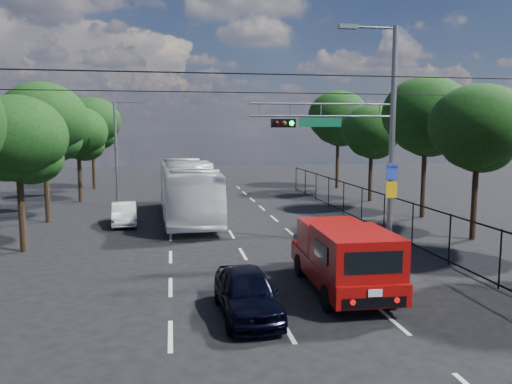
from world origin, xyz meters
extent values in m
plane|color=black|center=(0.00, 0.00, 0.00)|extent=(120.00, 120.00, 0.00)
cube|color=beige|center=(-3.00, 0.00, 0.01)|extent=(0.12, 2.00, 0.01)
cube|color=beige|center=(-3.00, 4.00, 0.01)|extent=(0.12, 2.00, 0.01)
cube|color=beige|center=(-3.00, 8.00, 0.01)|extent=(0.12, 2.00, 0.01)
cube|color=beige|center=(-3.00, 12.00, 0.01)|extent=(0.12, 2.00, 0.01)
cube|color=beige|center=(-3.00, 16.00, 0.01)|extent=(0.12, 2.00, 0.01)
cube|color=beige|center=(-3.00, 20.00, 0.01)|extent=(0.12, 2.00, 0.01)
cube|color=beige|center=(-3.00, 24.00, 0.01)|extent=(0.12, 2.00, 0.01)
cube|color=beige|center=(-3.00, 28.00, 0.01)|extent=(0.12, 2.00, 0.01)
cube|color=beige|center=(-3.00, 32.00, 0.01)|extent=(0.12, 2.00, 0.01)
cube|color=beige|center=(0.00, 0.00, 0.01)|extent=(0.12, 2.00, 0.01)
cube|color=beige|center=(0.00, 4.00, 0.01)|extent=(0.12, 2.00, 0.01)
cube|color=beige|center=(0.00, 8.00, 0.01)|extent=(0.12, 2.00, 0.01)
cube|color=beige|center=(0.00, 12.00, 0.01)|extent=(0.12, 2.00, 0.01)
cube|color=beige|center=(0.00, 16.00, 0.01)|extent=(0.12, 2.00, 0.01)
cube|color=beige|center=(0.00, 20.00, 0.01)|extent=(0.12, 2.00, 0.01)
cube|color=beige|center=(0.00, 24.00, 0.01)|extent=(0.12, 2.00, 0.01)
cube|color=beige|center=(0.00, 28.00, 0.01)|extent=(0.12, 2.00, 0.01)
cube|color=beige|center=(0.00, 32.00, 0.01)|extent=(0.12, 2.00, 0.01)
cube|color=beige|center=(3.00, 0.00, 0.01)|extent=(0.12, 2.00, 0.01)
cube|color=beige|center=(3.00, 4.00, 0.01)|extent=(0.12, 2.00, 0.01)
cube|color=beige|center=(3.00, 8.00, 0.01)|extent=(0.12, 2.00, 0.01)
cube|color=beige|center=(3.00, 12.00, 0.01)|extent=(0.12, 2.00, 0.01)
cube|color=beige|center=(3.00, 16.00, 0.01)|extent=(0.12, 2.00, 0.01)
cube|color=beige|center=(3.00, 20.00, 0.01)|extent=(0.12, 2.00, 0.01)
cube|color=beige|center=(3.00, 24.00, 0.01)|extent=(0.12, 2.00, 0.01)
cube|color=beige|center=(3.00, 28.00, 0.01)|extent=(0.12, 2.00, 0.01)
cube|color=beige|center=(3.00, 32.00, 0.01)|extent=(0.12, 2.00, 0.01)
cylinder|color=slate|center=(6.50, 8.00, 4.75)|extent=(0.24, 0.24, 9.50)
cylinder|color=slate|center=(5.50, 8.00, 9.40)|extent=(2.00, 0.10, 0.10)
cube|color=slate|center=(4.40, 8.00, 9.40)|extent=(0.80, 0.25, 0.18)
cylinder|color=slate|center=(3.40, 8.00, 6.25)|extent=(6.20, 0.08, 0.08)
cylinder|color=slate|center=(3.40, 8.00, 5.75)|extent=(6.20, 0.08, 0.08)
cube|color=black|center=(1.70, 8.00, 5.45)|extent=(1.00, 0.28, 0.35)
sphere|color=#3F0505|center=(1.38, 7.85, 5.45)|extent=(0.20, 0.20, 0.20)
sphere|color=#4C3805|center=(1.70, 7.85, 5.45)|extent=(0.20, 0.20, 0.20)
sphere|color=#0CE533|center=(2.02, 7.85, 5.45)|extent=(0.20, 0.20, 0.20)
cube|color=#0D5C39|center=(3.30, 8.00, 5.50)|extent=(1.80, 0.05, 0.40)
cube|color=blue|center=(6.48, 7.86, 3.40)|extent=(0.50, 0.04, 0.70)
cube|color=yellow|center=(6.48, 7.86, 2.60)|extent=(0.50, 0.04, 0.70)
cylinder|color=slate|center=(5.90, 8.00, 6.00)|extent=(0.05, 0.05, 0.50)
cylinder|color=slate|center=(4.60, 8.00, 6.00)|extent=(0.05, 0.05, 0.50)
cylinder|color=slate|center=(3.30, 8.00, 6.00)|extent=(0.05, 0.05, 0.50)
cylinder|color=slate|center=(2.00, 8.00, 6.00)|extent=(0.05, 0.05, 0.50)
cylinder|color=slate|center=(0.70, 8.00, 6.00)|extent=(0.05, 0.05, 0.50)
cylinder|color=slate|center=(-6.50, 22.00, 3.50)|extent=(0.18, 0.18, 7.00)
cylinder|color=slate|center=(-5.70, 22.00, 7.00)|extent=(1.60, 0.09, 0.09)
cube|color=slate|center=(-4.80, 22.00, 7.00)|extent=(0.60, 0.22, 0.15)
cylinder|color=black|center=(0.00, 6.00, 7.20)|extent=(22.00, 0.04, 0.04)
cylinder|color=black|center=(0.00, 9.50, 7.60)|extent=(22.00, 0.04, 0.04)
cylinder|color=black|center=(0.00, 11.00, 6.90)|extent=(22.00, 0.04, 0.04)
cube|color=black|center=(7.60, 12.00, 1.95)|extent=(0.04, 34.00, 0.06)
cube|color=black|center=(7.60, 12.00, 0.15)|extent=(0.04, 34.00, 0.06)
cylinder|color=black|center=(7.60, 2.00, 1.00)|extent=(0.06, 0.06, 2.00)
cylinder|color=black|center=(7.60, 5.00, 1.00)|extent=(0.06, 0.06, 2.00)
cylinder|color=black|center=(7.60, 8.00, 1.00)|extent=(0.06, 0.06, 2.00)
cylinder|color=black|center=(7.60, 11.00, 1.00)|extent=(0.06, 0.06, 2.00)
cylinder|color=black|center=(7.60, 14.00, 1.00)|extent=(0.06, 0.06, 2.00)
cylinder|color=black|center=(7.60, 17.00, 1.00)|extent=(0.06, 0.06, 2.00)
cylinder|color=black|center=(7.60, 20.00, 1.00)|extent=(0.06, 0.06, 2.00)
cylinder|color=black|center=(7.60, 23.00, 1.00)|extent=(0.06, 0.06, 2.00)
cylinder|color=black|center=(7.60, 26.00, 1.00)|extent=(0.06, 0.06, 2.00)
cylinder|color=black|center=(7.60, 29.00, 1.00)|extent=(0.06, 0.06, 2.00)
cylinder|color=black|center=(11.20, 9.00, 2.10)|extent=(0.28, 0.28, 4.20)
ellipsoid|color=black|center=(11.20, 9.00, 5.40)|extent=(4.50, 4.50, 3.83)
ellipsoid|color=black|center=(11.60, 9.30, 4.35)|extent=(3.00, 3.00, 2.40)
ellipsoid|color=black|center=(10.85, 8.80, 4.50)|extent=(2.85, 2.85, 2.28)
cylinder|color=black|center=(11.80, 15.00, 2.38)|extent=(0.28, 0.28, 4.76)
ellipsoid|color=black|center=(11.80, 15.00, 6.12)|extent=(5.10, 5.10, 4.33)
ellipsoid|color=black|center=(12.20, 15.30, 4.93)|extent=(3.40, 3.40, 2.72)
ellipsoid|color=black|center=(11.45, 14.80, 5.10)|extent=(3.23, 3.23, 2.58)
cylinder|color=black|center=(11.40, 22.00, 2.02)|extent=(0.28, 0.28, 4.03)
ellipsoid|color=black|center=(11.40, 22.00, 5.18)|extent=(4.32, 4.32, 3.67)
ellipsoid|color=black|center=(11.80, 22.30, 4.18)|extent=(2.88, 2.88, 2.30)
ellipsoid|color=black|center=(11.05, 21.80, 4.32)|extent=(2.74, 2.74, 2.19)
cylinder|color=black|center=(11.60, 30.00, 2.46)|extent=(0.28, 0.28, 4.93)
ellipsoid|color=black|center=(11.60, 30.00, 6.34)|extent=(5.28, 5.28, 4.49)
ellipsoid|color=black|center=(12.00, 30.30, 5.10)|extent=(3.52, 3.52, 2.82)
ellipsoid|color=black|center=(11.25, 29.80, 5.28)|extent=(3.34, 3.34, 2.68)
cylinder|color=black|center=(-9.20, 10.00, 1.90)|extent=(0.28, 0.28, 3.81)
ellipsoid|color=black|center=(-9.20, 10.00, 4.90)|extent=(4.08, 4.08, 3.47)
ellipsoid|color=black|center=(-8.80, 10.30, 3.94)|extent=(2.72, 2.72, 2.18)
ellipsoid|color=black|center=(-9.55, 9.80, 4.08)|extent=(2.58, 2.58, 2.07)
cylinder|color=black|center=(-9.80, 17.00, 2.24)|extent=(0.28, 0.28, 4.48)
ellipsoid|color=black|center=(-9.80, 17.00, 5.76)|extent=(4.80, 4.80, 4.08)
ellipsoid|color=black|center=(-9.40, 17.30, 4.64)|extent=(3.20, 3.20, 2.56)
ellipsoid|color=black|center=(-10.15, 16.80, 4.80)|extent=(3.04, 3.04, 2.43)
cylinder|color=black|center=(-9.40, 25.00, 1.96)|extent=(0.28, 0.28, 3.92)
ellipsoid|color=black|center=(-9.40, 25.00, 5.04)|extent=(4.20, 4.20, 3.57)
ellipsoid|color=black|center=(-9.00, 25.30, 4.06)|extent=(2.80, 2.80, 2.24)
ellipsoid|color=black|center=(-9.75, 24.80, 4.20)|extent=(2.66, 2.66, 2.13)
cylinder|color=black|center=(-9.60, 33.00, 2.30)|extent=(0.28, 0.28, 4.59)
ellipsoid|color=black|center=(-9.60, 33.00, 5.90)|extent=(4.92, 4.92, 4.18)
ellipsoid|color=black|center=(-9.20, 33.30, 4.76)|extent=(3.28, 3.28, 2.62)
ellipsoid|color=black|center=(-9.95, 32.80, 4.92)|extent=(3.12, 3.12, 2.49)
cylinder|color=black|center=(1.59, 4.54, 0.39)|extent=(0.31, 0.80, 0.79)
cylinder|color=black|center=(3.50, 4.49, 0.39)|extent=(0.31, 0.80, 0.79)
cylinder|color=black|center=(1.50, 1.04, 0.39)|extent=(0.31, 0.80, 0.79)
cylinder|color=black|center=(3.41, 0.99, 0.39)|extent=(0.31, 0.80, 0.79)
cube|color=maroon|center=(2.50, 2.76, 0.70)|extent=(2.28, 5.69, 0.63)
cube|color=maroon|center=(2.56, 5.30, 0.79)|extent=(2.10, 0.67, 0.62)
cube|color=black|center=(2.57, 5.61, 1.07)|extent=(1.93, 0.50, 0.35)
cube|color=maroon|center=(2.53, 4.06, 1.52)|extent=(2.07, 1.80, 1.07)
cube|color=black|center=(2.51, 3.22, 1.58)|extent=(1.75, 0.10, 0.62)
cube|color=maroon|center=(2.47, 1.52, 1.60)|extent=(2.17, 2.93, 1.18)
cube|color=black|center=(3.53, 1.50, 1.64)|extent=(0.08, 1.35, 0.51)
cube|color=black|center=(1.41, 1.55, 1.64)|extent=(0.08, 1.35, 0.51)
cube|color=black|center=(2.43, 0.10, 1.64)|extent=(1.64, 0.10, 0.62)
cube|color=black|center=(2.43, -0.03, 0.56)|extent=(1.81, 0.14, 0.29)
cube|color=silver|center=(2.43, -0.08, 0.85)|extent=(0.40, 0.04, 0.20)
imported|color=black|center=(-0.87, 1.08, 0.67)|extent=(1.71, 3.96, 1.33)
imported|color=silver|center=(-2.00, 16.99, 1.69)|extent=(3.34, 12.25, 3.38)
imported|color=silver|center=(-5.50, 15.53, 0.61)|extent=(1.62, 3.80, 1.22)
camera|label=1|loc=(-2.88, -12.25, 5.19)|focal=35.00mm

